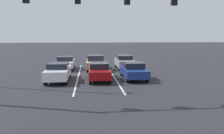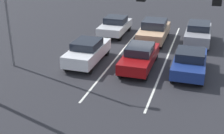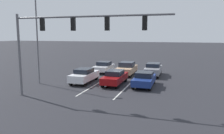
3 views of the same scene
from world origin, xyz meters
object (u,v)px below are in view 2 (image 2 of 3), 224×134
car_maroon_midlane_front (140,56)px  car_white_rightlane_front (88,51)px  car_silver_rightlane_second (115,26)px  car_tan_midlane_second (154,30)px  car_navy_leftlane_front (190,62)px  traffic_signal_gantry (59,0)px  car_gray_leftlane_second (198,33)px

car_maroon_midlane_front → car_white_rightlane_front: (3.36, 0.12, 0.02)m
car_silver_rightlane_second → car_tan_midlane_second: bearing=168.4°
car_maroon_midlane_front → car_navy_leftlane_front: bearing=-178.4°
car_silver_rightlane_second → traffic_signal_gantry: (-1.41, 12.52, 4.47)m
car_maroon_midlane_front → car_white_rightlane_front: bearing=2.0°
car_navy_leftlane_front → car_gray_leftlane_second: (-0.17, -5.94, 0.09)m
car_navy_leftlane_front → car_tan_midlane_second: (3.12, -5.58, 0.08)m
car_tan_midlane_second → car_white_rightlane_front: bearing=60.7°
car_navy_leftlane_front → car_gray_leftlane_second: 5.95m
car_navy_leftlane_front → traffic_signal_gantry: bearing=51.1°
car_white_rightlane_front → car_gray_leftlane_second: bearing=-136.7°
car_gray_leftlane_second → car_white_rightlane_front: bearing=43.3°
car_maroon_midlane_front → car_tan_midlane_second: size_ratio=0.99×
car_maroon_midlane_front → car_silver_rightlane_second: bearing=-61.4°
car_silver_rightlane_second → car_gray_leftlane_second: car_gray_leftlane_second is taller
car_silver_rightlane_second → car_tan_midlane_second: (-3.35, 0.69, 0.07)m
car_silver_rightlane_second → traffic_signal_gantry: bearing=96.4°
car_maroon_midlane_front → car_silver_rightlane_second: car_maroon_midlane_front is taller
car_white_rightlane_front → car_navy_leftlane_front: bearing=-178.2°
car_tan_midlane_second → traffic_signal_gantry: bearing=80.7°
car_silver_rightlane_second → car_tan_midlane_second: size_ratio=0.89×
car_gray_leftlane_second → car_tan_midlane_second: size_ratio=0.99×
car_navy_leftlane_front → car_silver_rightlane_second: car_silver_rightlane_second is taller
car_navy_leftlane_front → traffic_signal_gantry: traffic_signal_gantry is taller
car_maroon_midlane_front → car_navy_leftlane_front: 3.00m
car_white_rightlane_front → traffic_signal_gantry: size_ratio=0.35×
car_navy_leftlane_front → car_white_rightlane_front: 6.37m
car_white_rightlane_front → car_silver_rightlane_second: car_white_rightlane_front is taller
car_gray_leftlane_second → traffic_signal_gantry: traffic_signal_gantry is taller
car_gray_leftlane_second → car_navy_leftlane_front: bearing=88.4°
traffic_signal_gantry → car_navy_leftlane_front: bearing=-128.9°
car_maroon_midlane_front → car_tan_midlane_second: car_tan_midlane_second is taller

